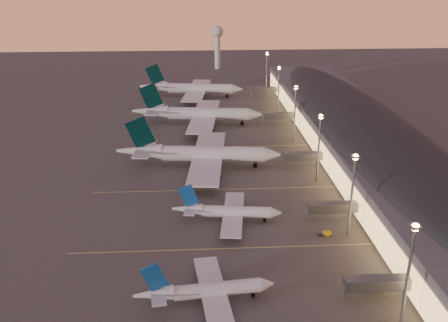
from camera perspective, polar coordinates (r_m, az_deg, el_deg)
ground at (r=147.64m, az=0.28°, el=-8.96°), size 700.00×700.00×0.00m
airliner_narrow_south at (r=121.80m, az=-2.16°, el=-14.59°), size 33.63×30.20×12.00m
airliner_narrow_north at (r=156.24m, az=0.33°, el=-5.81°), size 34.29×30.84×12.24m
airliner_wide_near at (r=197.08m, az=-2.93°, el=0.81°), size 65.00×59.52×20.79m
airliner_wide_mid at (r=251.53m, az=-3.10°, el=5.42°), size 65.54×60.12×20.97m
airliner_wide_far at (r=306.01m, az=-3.77°, el=8.27°), size 62.91×57.82×20.14m
terminal_building at (r=221.56m, az=15.22°, el=3.36°), size 56.35×255.00×17.46m
light_masts at (r=205.24m, az=9.21°, el=5.00°), size 2.20×217.20×25.90m
radar_tower at (r=391.08m, az=-0.75°, el=13.68°), size 9.00×9.00×32.50m
lane_markings at (r=183.19m, az=-0.53°, el=-2.62°), size 90.00×180.36×0.00m
baggage_tug_b at (r=132.26m, az=16.95°, el=-13.73°), size 4.36×2.24×1.24m
baggage_tug_c at (r=152.49m, az=11.51°, el=-8.15°), size 3.89×1.90×1.12m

